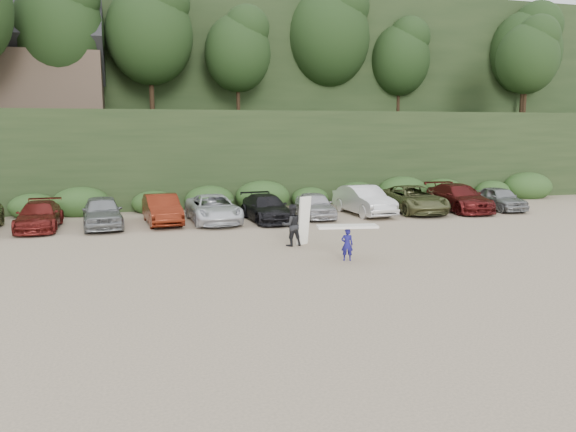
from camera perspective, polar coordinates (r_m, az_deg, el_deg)
name	(u,v)px	position (r m, az deg, el deg)	size (l,w,h in m)	color
ground	(315,263)	(20.80, 2.79, -4.75)	(120.00, 120.00, 0.00)	tan
hillside_backdrop	(193,61)	(55.78, -9.67, 15.30)	(90.00, 41.50, 28.00)	black
parked_cars	(223,208)	(29.83, -6.60, 0.85)	(36.35, 6.33, 1.65)	#ABABB0
child_surfer	(347,237)	(21.02, 6.04, -2.10)	(2.31, 0.97, 1.35)	navy
adult_surfer	(293,225)	(23.56, 0.48, -0.90)	(1.34, 0.75, 2.08)	black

